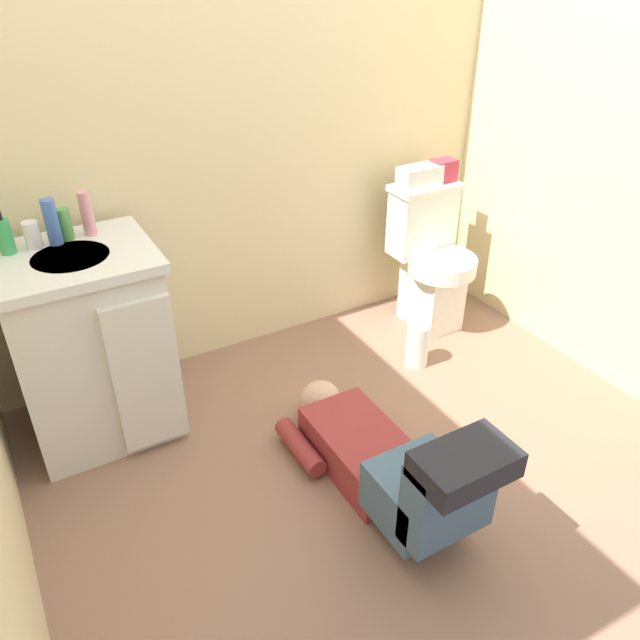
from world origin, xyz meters
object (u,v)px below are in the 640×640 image
at_px(toiletry_bag, 443,170).
at_px(bottle_green, 65,224).
at_px(person_plumber, 388,462).
at_px(soap_dispenser, 5,236).
at_px(faucet, 59,228).
at_px(bottle_white, 32,235).
at_px(paper_towel_roll, 417,345).
at_px(tissue_box, 420,176).
at_px(toilet, 430,259).
at_px(bottle_pink, 87,213).
at_px(bottle_blue, 52,222).
at_px(vanity_cabinet, 91,345).

relative_size(toiletry_bag, bottle_green, 1.00).
height_order(person_plumber, soap_dispenser, soap_dispenser).
height_order(faucet, bottle_white, bottle_white).
relative_size(person_plumber, bottle_white, 10.19).
height_order(toiletry_bag, bottle_white, bottle_white).
bearing_deg(paper_towel_roll, person_plumber, -134.46).
bearing_deg(paper_towel_roll, tissue_box, 58.12).
bearing_deg(bottle_green, toilet, -4.00).
distance_m(toiletry_bag, soap_dispenser, 2.04).
xyz_separation_m(person_plumber, bottle_green, (-0.79, 1.08, 0.71)).
distance_m(soap_dispenser, paper_towel_roll, 1.86).
bearing_deg(bottle_white, toiletry_bag, -0.19).
bearing_deg(soap_dispenser, toilet, -2.98).
bearing_deg(toiletry_bag, toilet, -139.23).
relative_size(bottle_white, paper_towel_roll, 0.47).
relative_size(person_plumber, soap_dispenser, 6.42).
bearing_deg(tissue_box, toilet, -63.57).
bearing_deg(soap_dispenser, faucet, 6.01).
bearing_deg(bottle_pink, toiletry_bag, -1.08).
relative_size(toilet, bottle_pink, 4.29).
distance_m(soap_dispenser, bottle_white, 0.09).
xyz_separation_m(toilet, bottle_blue, (-1.77, 0.10, 0.54)).
height_order(toilet, soap_dispenser, soap_dispenser).
relative_size(bottle_white, bottle_pink, 0.60).
distance_m(vanity_cabinet, paper_towel_roll, 1.50).
relative_size(person_plumber, paper_towel_roll, 4.77).
height_order(tissue_box, soap_dispenser, soap_dispenser).
bearing_deg(vanity_cabinet, paper_towel_roll, -11.53).
distance_m(vanity_cabinet, person_plumber, 1.26).
bearing_deg(bottle_green, bottle_white, -169.14).
bearing_deg(bottle_green, tissue_box, -1.02).
distance_m(bottle_pink, paper_towel_roll, 1.61).
xyz_separation_m(toilet, faucet, (-1.74, 0.12, 0.50)).
bearing_deg(person_plumber, soap_dispenser, 133.52).
relative_size(person_plumber, bottle_green, 8.60).
height_order(vanity_cabinet, bottle_pink, bottle_pink).
relative_size(bottle_green, paper_towel_roll, 0.55).
bearing_deg(person_plumber, paper_towel_roll, 45.54).
xyz_separation_m(tissue_box, bottle_green, (-1.68, 0.03, 0.08)).
xyz_separation_m(faucet, tissue_box, (1.70, -0.03, -0.07)).
height_order(vanity_cabinet, faucet, faucet).
xyz_separation_m(faucet, bottle_white, (-0.10, -0.02, 0.00)).
bearing_deg(person_plumber, toiletry_bag, 45.47).
height_order(person_plumber, paper_towel_roll, person_plumber).
bearing_deg(faucet, vanity_cabinet, -88.69).
distance_m(toilet, soap_dispenser, 2.01).
height_order(person_plumber, bottle_blue, bottle_blue).
relative_size(tissue_box, toiletry_bag, 1.77).
height_order(person_plumber, tissue_box, tissue_box).
relative_size(bottle_blue, bottle_pink, 1.01).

